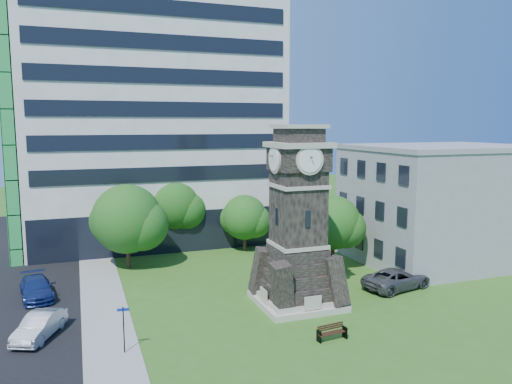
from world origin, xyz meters
name	(u,v)px	position (x,y,z in m)	size (l,w,h in m)	color
ground	(267,320)	(0.00, 0.00, 0.00)	(160.00, 160.00, 0.00)	#34611B
sidewalk	(105,311)	(-9.50, 5.00, 0.03)	(3.00, 70.00, 0.06)	gray
clock_tower	(298,228)	(3.00, 2.00, 5.28)	(5.40, 5.40, 12.22)	#BBB7A3
office_tall	(151,105)	(-3.20, 25.84, 14.22)	(26.20, 15.11, 28.60)	white
office_low	(442,203)	(19.97, 8.00, 5.21)	(15.20, 12.20, 10.40)	#929597
car_street_mid	(40,326)	(-13.26, 2.06, 0.70)	(1.49, 4.27, 1.41)	#9FA0A6
car_street_north	(36,288)	(-13.92, 9.34, 0.72)	(2.01, 4.94, 1.43)	navy
car_east_lot	(397,279)	(11.37, 2.36, 0.77)	(2.54, 5.52, 1.53)	#48494D
park_bench	(331,332)	(2.46, -3.94, 0.48)	(1.76, 0.47, 0.91)	black
street_sign	(124,324)	(-8.85, -1.69, 1.64)	(0.63, 0.06, 2.61)	black
tree_nw	(128,221)	(-6.93, 14.72, 4.12)	(6.47, 5.88, 7.24)	#332114
tree_nc	(174,206)	(-2.03, 19.91, 4.32)	(5.90, 5.36, 7.18)	#332114
tree_ne	(245,219)	(4.26, 16.89, 3.19)	(4.76, 4.33, 5.49)	#332114
tree_east	(334,224)	(9.42, 8.65, 3.84)	(5.04, 4.58, 6.29)	#332114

